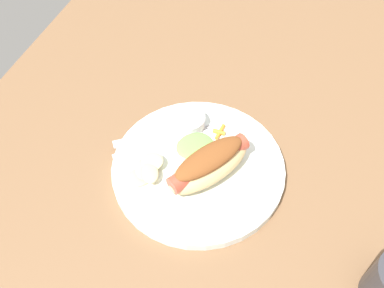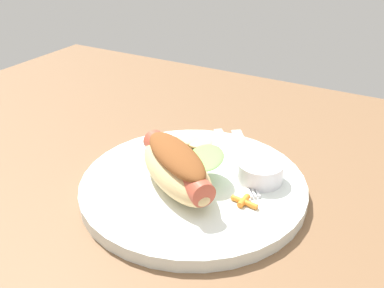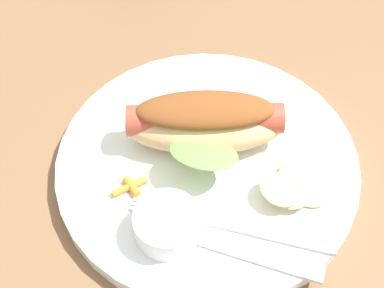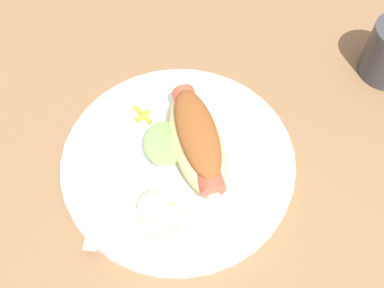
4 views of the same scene
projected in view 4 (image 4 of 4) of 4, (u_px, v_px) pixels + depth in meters
The scene contains 8 objects.
ground_plane at pixel (183, 152), 55.77cm from camera, with size 120.00×90.00×1.80cm, color brown.
plate at pixel (178, 161), 53.10cm from camera, with size 27.58×27.58×1.60cm, color white.
hot_dog at pixel (194, 141), 50.36cm from camera, with size 15.25×12.91×5.30cm.
sauce_ramekin at pixel (111, 140), 52.27cm from camera, with size 5.54×5.54×2.49cm, color white.
fork at pixel (120, 184), 50.35cm from camera, with size 11.83×14.02×0.40cm.
knife at pixel (103, 193), 49.73cm from camera, with size 13.21×1.40×0.36cm, color silver.
chips_pile at pixel (161, 219), 47.32cm from camera, with size 7.22×6.40×1.95cm.
carrot_garnish at pixel (143, 115), 55.29cm from camera, with size 3.29×2.09×0.73cm.
Camera 4 is at (20.06, -20.79, 46.83)cm, focal length 41.66 mm.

